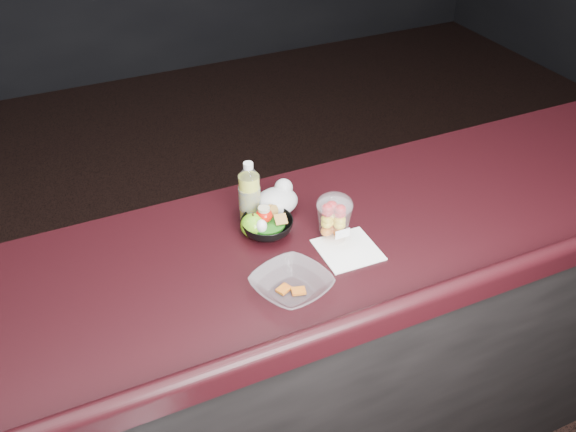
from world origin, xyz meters
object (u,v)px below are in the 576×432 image
at_px(fruit_cup, 334,217).
at_px(snack_bowl, 267,225).
at_px(lemonade_bottle, 249,196).
at_px(green_apple, 253,225).
at_px(takeout_bowl, 292,286).

bearing_deg(fruit_cup, snack_bowl, 147.59).
bearing_deg(lemonade_bottle, snack_bowl, -79.31).
relative_size(fruit_cup, green_apple, 1.86).
bearing_deg(fruit_cup, takeout_bowl, -142.81).
relative_size(lemonade_bottle, takeout_bowl, 0.79).
bearing_deg(lemonade_bottle, fruit_cup, -46.64).
bearing_deg(lemonade_bottle, takeout_bowl, -94.41).
distance_m(lemonade_bottle, snack_bowl, 0.10).
height_order(lemonade_bottle, green_apple, lemonade_bottle).
xyz_separation_m(lemonade_bottle, green_apple, (-0.02, -0.08, -0.05)).
bearing_deg(lemonade_bottle, green_apple, -105.47).
height_order(lemonade_bottle, takeout_bowl, lemonade_bottle).
xyz_separation_m(fruit_cup, snack_bowl, (-0.16, 0.10, -0.05)).
bearing_deg(takeout_bowl, green_apple, 89.00).
distance_m(fruit_cup, takeout_bowl, 0.26).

